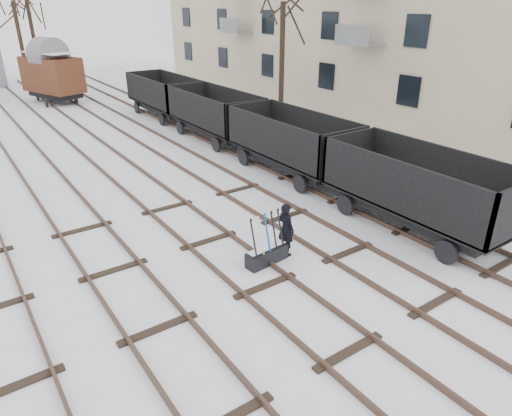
# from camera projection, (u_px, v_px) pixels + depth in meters

# --- Properties ---
(ground) EXTENTS (120.00, 120.00, 0.00)m
(ground) POSITION_uv_depth(u_px,v_px,m) (265.00, 287.00, 11.91)
(ground) COLOR white
(ground) RESTS_ON ground
(tracks) EXTENTS (13.90, 52.00, 0.16)m
(tracks) POSITION_uv_depth(u_px,v_px,m) (100.00, 153.00, 22.08)
(tracks) COLOR black
(tracks) RESTS_ON ground
(ground_frame) EXTENTS (1.34, 0.56, 1.49)m
(ground_frame) POSITION_uv_depth(u_px,v_px,m) (267.00, 254.00, 12.88)
(ground_frame) COLOR black
(ground_frame) RESTS_ON ground
(worker) EXTENTS (0.46, 0.64, 1.61)m
(worker) POSITION_uv_depth(u_px,v_px,m) (286.00, 229.00, 13.13)
(worker) COLOR black
(worker) RESTS_ON ground
(freight_wagon_a) EXTENTS (2.48, 6.20, 2.53)m
(freight_wagon_a) POSITION_uv_depth(u_px,v_px,m) (417.00, 200.00, 14.63)
(freight_wagon_a) COLOR black
(freight_wagon_a) RESTS_ON ground
(freight_wagon_b) EXTENTS (2.48, 6.20, 2.53)m
(freight_wagon_b) POSITION_uv_depth(u_px,v_px,m) (291.00, 151.00, 19.41)
(freight_wagon_b) COLOR black
(freight_wagon_b) RESTS_ON ground
(freight_wagon_c) EXTENTS (2.48, 6.20, 2.53)m
(freight_wagon_c) POSITION_uv_depth(u_px,v_px,m) (215.00, 121.00, 24.19)
(freight_wagon_c) COLOR black
(freight_wagon_c) RESTS_ON ground
(freight_wagon_d) EXTENTS (2.48, 6.20, 2.53)m
(freight_wagon_d) POSITION_uv_depth(u_px,v_px,m) (165.00, 101.00, 28.96)
(freight_wagon_d) COLOR black
(freight_wagon_d) RESTS_ON ground
(box_van_wagon) EXTENTS (3.86, 5.14, 3.51)m
(box_van_wagon) POSITION_uv_depth(u_px,v_px,m) (52.00, 74.00, 32.63)
(box_van_wagon) COLOR black
(box_van_wagon) RESTS_ON ground
(tree_near) EXTENTS (0.30, 0.30, 6.78)m
(tree_near) POSITION_uv_depth(u_px,v_px,m) (282.00, 67.00, 25.90)
(tree_near) COLOR black
(tree_near) RESTS_ON ground
(tree_far_left) EXTENTS (0.30, 0.30, 6.75)m
(tree_far_left) POSITION_uv_depth(u_px,v_px,m) (22.00, 49.00, 35.44)
(tree_far_left) COLOR black
(tree_far_left) RESTS_ON ground
(tree_far_right) EXTENTS (0.30, 0.30, 7.39)m
(tree_far_right) POSITION_uv_depth(u_px,v_px,m) (34.00, 42.00, 37.23)
(tree_far_right) COLOR black
(tree_far_right) RESTS_ON ground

